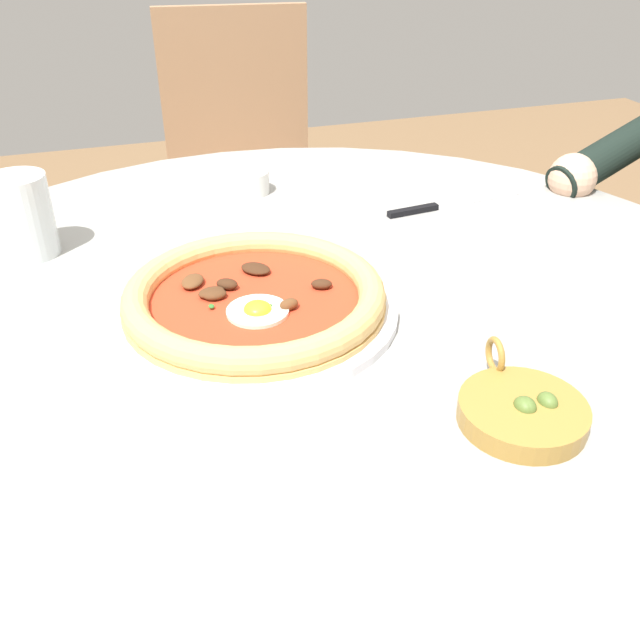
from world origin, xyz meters
The scene contains 8 objects.
dining_table centered at (0.00, 0.00, 0.60)m, with size 1.06×1.06×0.71m.
pizza_on_plate centered at (-0.01, 0.07, 0.73)m, with size 0.30×0.30×0.04m.
water_glass centered at (0.22, 0.30, 0.76)m, with size 0.07×0.07×0.10m.
steak_knife centered at (0.19, -0.23, 0.72)m, with size 0.03×0.21×0.01m.
ramekin_capers centered at (0.33, 0.00, 0.73)m, with size 0.06×0.06×0.03m.
olive_pan centered at (-0.25, -0.10, 0.73)m, with size 0.13×0.11×0.04m.
fork_utensil centered at (0.01, -0.38, 0.72)m, with size 0.17×0.05×0.00m.
cafe_chair_spare_far centered at (0.94, -0.12, 0.52)m, with size 0.43×0.43×0.88m.
Camera 1 is at (-0.62, 0.20, 1.09)m, focal length 39.02 mm.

